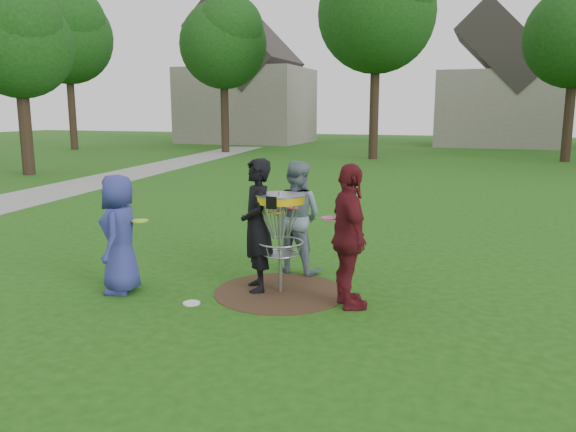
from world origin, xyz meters
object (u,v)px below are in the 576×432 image
(disc_golf_basket, at_px, (280,219))
(player_blue, at_px, (120,234))
(player_maroon, at_px, (349,237))
(player_black, at_px, (257,225))
(player_grey, at_px, (296,217))

(disc_golf_basket, bearing_deg, player_blue, -161.40)
(player_blue, distance_m, player_maroon, 3.07)
(player_black, xyz_separation_m, player_grey, (0.21, 1.03, -0.05))
(player_blue, relative_size, disc_golf_basket, 1.16)
(player_blue, height_order, disc_golf_basket, player_blue)
(player_grey, height_order, player_maroon, player_maroon)
(player_grey, relative_size, disc_golf_basket, 1.23)
(player_black, height_order, player_grey, player_black)
(player_grey, height_order, disc_golf_basket, player_grey)
(player_black, relative_size, disc_golf_basket, 1.31)
(player_grey, bearing_deg, player_maroon, 140.86)
(player_blue, height_order, player_black, player_black)
(player_black, xyz_separation_m, player_maroon, (1.34, -0.25, -0.00))
(player_grey, xyz_separation_m, player_maroon, (1.13, -1.27, 0.05))
(disc_golf_basket, bearing_deg, player_maroon, -13.89)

